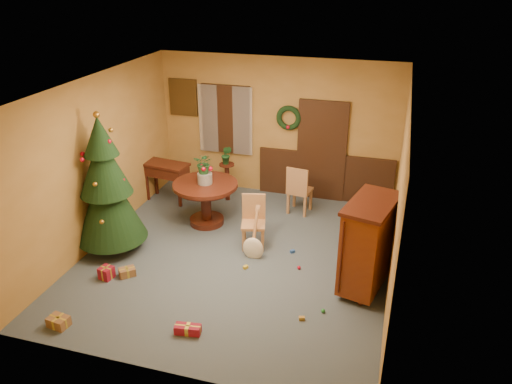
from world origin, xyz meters
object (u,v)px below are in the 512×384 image
at_px(chair_near, 254,219).
at_px(sideboard, 368,243).
at_px(dining_table, 206,195).
at_px(writing_desk, 166,173).
at_px(christmas_tree, 106,187).

height_order(chair_near, sideboard, sideboard).
relative_size(dining_table, writing_desk, 1.24).
relative_size(dining_table, sideboard, 0.83).
height_order(dining_table, sideboard, sideboard).
bearing_deg(writing_desk, sideboard, -25.27).
xyz_separation_m(writing_desk, sideboard, (4.23, -2.00, 0.16)).
bearing_deg(sideboard, writing_desk, 154.73).
bearing_deg(christmas_tree, chair_near, 19.02).
relative_size(chair_near, christmas_tree, 0.38).
relative_size(christmas_tree, sideboard, 1.68).
xyz_separation_m(chair_near, christmas_tree, (-2.31, -0.80, 0.66)).
bearing_deg(chair_near, writing_desk, 150.92).
distance_m(dining_table, chair_near, 1.20).
bearing_deg(chair_near, sideboard, -20.68).
bearing_deg(writing_desk, christmas_tree, -92.01).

